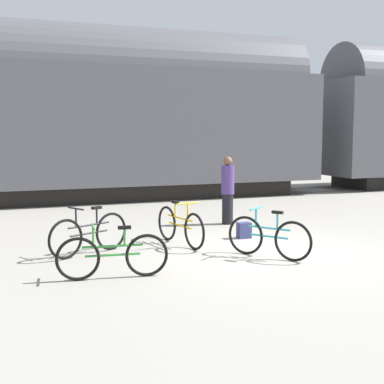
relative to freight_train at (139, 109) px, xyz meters
The scene contains 10 objects.
ground_plane 9.52m from the freight_train, 90.00° to the right, with size 80.00×80.00×0.00m, color gray.
freight_train is the anchor object (origin of this frame).
rail_near 3.10m from the freight_train, 90.00° to the right, with size 52.64×0.07×0.01m, color #4C4238.
rail_far 3.10m from the freight_train, 90.00° to the left, with size 52.64×0.07×0.01m, color #4C4238.
bicycle_teal 9.76m from the freight_train, 90.82° to the right, with size 0.98×1.41×0.90m.
bicycle_black 8.96m from the freight_train, 111.38° to the right, with size 1.60×0.84×0.91m.
bicycle_green 10.57m from the freight_train, 107.45° to the right, with size 1.74×0.46×0.85m.
bicycle_yellow 8.30m from the freight_train, 99.19° to the right, with size 0.48×1.80×0.90m.
person_in_purple 6.30m from the freight_train, 83.61° to the right, with size 0.32×0.32×1.67m.
backpack 8.14m from the freight_train, 88.10° to the right, with size 0.28×0.20×0.34m.
Camera 1 is at (-4.79, -8.76, 2.28)m, focal length 50.00 mm.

